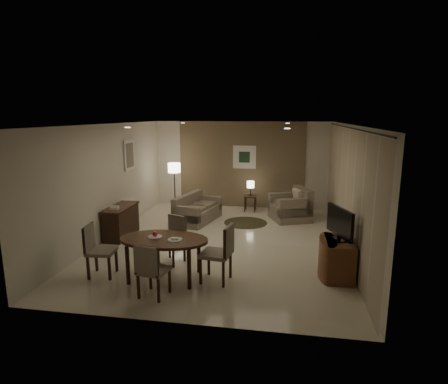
% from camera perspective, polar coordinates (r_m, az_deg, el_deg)
% --- Properties ---
extents(room_shell, '(5.50, 7.00, 2.70)m').
position_cam_1_polar(room_shell, '(8.81, 0.22, 1.54)').
color(room_shell, beige).
rests_on(room_shell, ground).
extents(taupe_accent, '(3.96, 0.03, 2.70)m').
position_cam_1_polar(taupe_accent, '(11.83, 2.65, 4.16)').
color(taupe_accent, brown).
rests_on(taupe_accent, wall_back).
extents(curtain_wall, '(0.08, 6.70, 2.58)m').
position_cam_1_polar(curtain_wall, '(8.41, 18.08, 0.24)').
color(curtain_wall, '#C2B298').
rests_on(curtain_wall, wall_right).
extents(curtain_rod, '(0.03, 6.80, 0.03)m').
position_cam_1_polar(curtain_rod, '(8.26, 18.67, 9.25)').
color(curtain_rod, black).
rests_on(curtain_rod, wall_right).
extents(art_back_frame, '(0.72, 0.03, 0.72)m').
position_cam_1_polar(art_back_frame, '(11.76, 3.13, 5.33)').
color(art_back_frame, silver).
rests_on(art_back_frame, wall_back).
extents(art_back_canvas, '(0.34, 0.01, 0.34)m').
position_cam_1_polar(art_back_canvas, '(11.75, 3.13, 5.33)').
color(art_back_canvas, '#1C3321').
rests_on(art_back_canvas, wall_back).
extents(art_left_frame, '(0.03, 0.60, 0.80)m').
position_cam_1_polar(art_left_frame, '(10.28, -14.23, 5.46)').
color(art_left_frame, silver).
rests_on(art_left_frame, wall_left).
extents(art_left_canvas, '(0.01, 0.46, 0.64)m').
position_cam_1_polar(art_left_canvas, '(10.27, -14.15, 5.46)').
color(art_left_canvas, gray).
rests_on(art_left_canvas, wall_left).
extents(downlight_nl, '(0.10, 0.10, 0.01)m').
position_cam_1_polar(downlight_nl, '(6.95, -14.47, 9.50)').
color(downlight_nl, white).
rests_on(downlight_nl, ceiling).
extents(downlight_nr, '(0.10, 0.10, 0.01)m').
position_cam_1_polar(downlight_nr, '(6.36, 9.62, 9.53)').
color(downlight_nr, white).
rests_on(downlight_nr, ceiling).
extents(downlight_fl, '(0.10, 0.10, 0.01)m').
position_cam_1_polar(downlight_fl, '(10.35, -6.29, 10.43)').
color(downlight_fl, white).
rests_on(downlight_fl, ceiling).
extents(downlight_fr, '(0.10, 0.10, 0.01)m').
position_cam_1_polar(downlight_fr, '(9.96, 9.67, 10.28)').
color(downlight_fr, white).
rests_on(downlight_fr, ceiling).
extents(console_desk, '(0.48, 1.20, 0.75)m').
position_cam_1_polar(console_desk, '(9.39, -15.42, -4.36)').
color(console_desk, '#4B2B18').
rests_on(console_desk, floor).
extents(telephone, '(0.20, 0.14, 0.09)m').
position_cam_1_polar(telephone, '(9.02, -16.36, -2.28)').
color(telephone, white).
rests_on(telephone, console_desk).
extents(tv_cabinet, '(0.48, 0.90, 0.70)m').
position_cam_1_polar(tv_cabinet, '(7.20, 17.07, -9.65)').
color(tv_cabinet, brown).
rests_on(tv_cabinet, floor).
extents(flat_tv, '(0.36, 0.85, 0.60)m').
position_cam_1_polar(flat_tv, '(6.99, 17.24, -4.52)').
color(flat_tv, black).
rests_on(flat_tv, tv_cabinet).
extents(dining_table, '(1.60, 1.00, 0.75)m').
position_cam_1_polar(dining_table, '(6.91, -9.06, -9.96)').
color(dining_table, '#4B2B18').
rests_on(dining_table, floor).
extents(chair_near, '(0.52, 0.52, 0.91)m').
position_cam_1_polar(chair_near, '(6.28, -10.66, -11.52)').
color(chair_near, gray).
rests_on(chair_near, floor).
extents(chair_far, '(0.58, 0.58, 0.93)m').
position_cam_1_polar(chair_far, '(7.55, -8.05, -7.30)').
color(chair_far, gray).
rests_on(chair_far, floor).
extents(chair_left, '(0.52, 0.52, 0.96)m').
position_cam_1_polar(chair_left, '(7.24, -18.13, -8.49)').
color(chair_left, gray).
rests_on(chair_left, floor).
extents(chair_right, '(0.57, 0.57, 1.04)m').
position_cam_1_polar(chair_right, '(6.67, -1.26, -9.28)').
color(chair_right, gray).
rests_on(chair_right, floor).
extents(plate_a, '(0.26, 0.26, 0.02)m').
position_cam_1_polar(plate_a, '(6.88, -10.46, -6.72)').
color(plate_a, white).
rests_on(plate_a, dining_table).
extents(plate_b, '(0.26, 0.26, 0.02)m').
position_cam_1_polar(plate_b, '(6.67, -7.49, -7.22)').
color(plate_b, white).
rests_on(plate_b, dining_table).
extents(fruit_apple, '(0.09, 0.09, 0.09)m').
position_cam_1_polar(fruit_apple, '(6.87, -10.48, -6.30)').
color(fruit_apple, '#B7142C').
rests_on(fruit_apple, plate_a).
extents(napkin, '(0.12, 0.08, 0.03)m').
position_cam_1_polar(napkin, '(6.66, -7.50, -7.04)').
color(napkin, white).
rests_on(napkin, plate_b).
extents(round_rug, '(1.17, 1.17, 0.01)m').
position_cam_1_polar(round_rug, '(10.29, 3.31, -4.67)').
color(round_rug, '#454127').
rests_on(round_rug, floor).
extents(sofa, '(1.71, 1.12, 0.74)m').
position_cam_1_polar(sofa, '(10.37, -4.02, -2.47)').
color(sofa, gray).
rests_on(sofa, floor).
extents(armchair, '(1.26, 1.29, 0.90)m').
position_cam_1_polar(armchair, '(10.62, 10.01, -1.85)').
color(armchair, gray).
rests_on(armchair, floor).
extents(side_table, '(0.38, 0.38, 0.48)m').
position_cam_1_polar(side_table, '(11.48, 4.04, -1.73)').
color(side_table, black).
rests_on(side_table, floor).
extents(table_lamp, '(0.22, 0.22, 0.50)m').
position_cam_1_polar(table_lamp, '(11.38, 4.07, 0.66)').
color(table_lamp, '#FFEAC1').
rests_on(table_lamp, side_table).
extents(floor_lamp, '(0.37, 0.37, 1.47)m').
position_cam_1_polar(floor_lamp, '(11.53, -7.52, 0.76)').
color(floor_lamp, '#FFE5B7').
rests_on(floor_lamp, floor).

